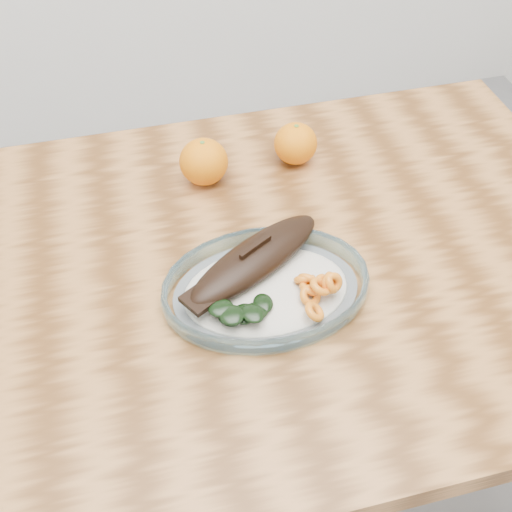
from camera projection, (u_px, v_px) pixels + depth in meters
name	position (u px, v px, depth m)	size (l,w,h in m)	color
ground	(253.00, 477.00, 1.53)	(3.00, 3.00, 0.00)	slate
dining_table	(252.00, 304.00, 1.06)	(1.20, 0.80, 0.75)	#583315
plated_meal	(266.00, 284.00, 0.93)	(0.56, 0.55, 0.08)	white
orange_left	(204.00, 162.00, 1.10)	(0.08, 0.08, 0.08)	#E85F04
orange_right	(296.00, 144.00, 1.14)	(0.08, 0.08, 0.08)	#E85F04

